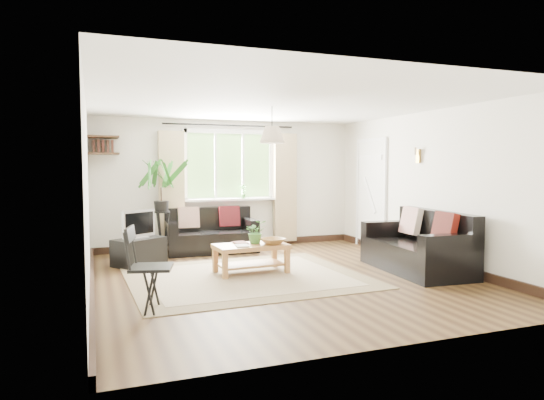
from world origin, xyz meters
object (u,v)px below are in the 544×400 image
object	(u,v)px
tv_stand	(139,251)
folding_chair	(151,269)
sofa_back	(211,231)
palm_stand	(162,207)
sofa_right	(416,243)
coffee_table	(251,259)

from	to	relation	value
tv_stand	folding_chair	xyz separation A→B (m)	(-0.10, -2.55, 0.24)
sofa_back	tv_stand	size ratio (longest dim) A/B	2.05
palm_stand	tv_stand	bearing A→B (deg)	-124.13
sofa_back	sofa_right	distance (m)	3.58
tv_stand	palm_stand	bearing A→B (deg)	21.33
palm_stand	sofa_back	bearing A→B (deg)	4.01
sofa_back	sofa_right	size ratio (longest dim) A/B	0.89
sofa_right	folding_chair	distance (m)	3.92
tv_stand	coffee_table	bearing A→B (deg)	-74.01
sofa_back	coffee_table	xyz separation A→B (m)	(0.13, -1.91, -0.16)
sofa_right	coffee_table	size ratio (longest dim) A/B	1.74
folding_chair	sofa_right	bearing A→B (deg)	-65.98
palm_stand	folding_chair	distance (m)	3.27
sofa_back	coffee_table	size ratio (longest dim) A/B	1.55
coffee_table	folding_chair	world-z (taller)	folding_chair
sofa_back	palm_stand	distance (m)	0.99
sofa_back	tv_stand	distance (m)	1.51
coffee_table	tv_stand	distance (m)	1.88
sofa_right	coffee_table	xyz separation A→B (m)	(-2.32, 0.70, -0.21)
tv_stand	sofa_back	bearing A→B (deg)	-6.17
sofa_back	tv_stand	world-z (taller)	sofa_back
coffee_table	palm_stand	size ratio (longest dim) A/B	0.62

